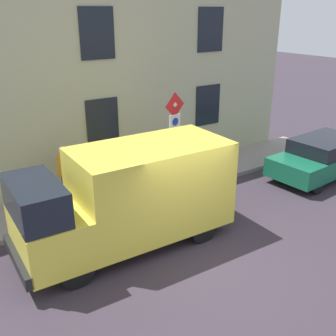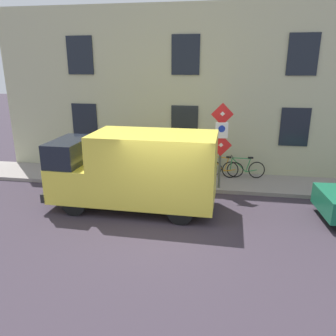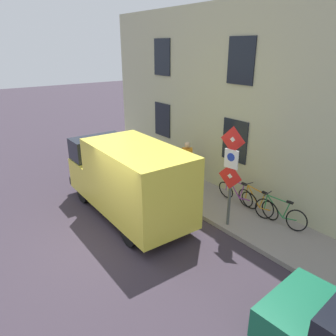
# 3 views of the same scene
# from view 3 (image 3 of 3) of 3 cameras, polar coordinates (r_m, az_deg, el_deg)

# --- Properties ---
(ground_plane) EXTENTS (80.00, 80.00, 0.00)m
(ground_plane) POSITION_cam_3_polar(r_m,az_deg,el_deg) (9.67, -9.17, -12.56)
(ground_plane) COLOR #362D38
(sidewalk_slab) EXTENTS (2.09, 17.74, 0.14)m
(sidewalk_slab) POSITION_cam_3_polar(r_m,az_deg,el_deg) (11.63, 7.74, -5.93)
(sidewalk_slab) COLOR gray
(sidewalk_slab) RESTS_ON ground_plane
(building_facade) EXTENTS (0.75, 15.74, 6.74)m
(building_facade) POSITION_cam_3_polar(r_m,az_deg,el_deg) (11.59, 13.54, 10.83)
(building_facade) COLOR #B3B390
(building_facade) RESTS_ON ground_plane
(sign_post_stacked) EXTENTS (0.19, 0.55, 2.99)m
(sign_post_stacked) POSITION_cam_3_polar(r_m,az_deg,el_deg) (9.33, 11.19, 0.20)
(sign_post_stacked) COLOR #474C47
(sign_post_stacked) RESTS_ON sidewalk_slab
(delivery_van) EXTENTS (2.11, 5.37, 2.50)m
(delivery_van) POSITION_cam_3_polar(r_m,az_deg,el_deg) (10.36, -7.15, -1.69)
(delivery_van) COLOR yellow
(delivery_van) RESTS_ON ground_plane
(bicycle_green) EXTENTS (0.48, 1.71, 0.89)m
(bicycle_green) POSITION_cam_3_polar(r_m,az_deg,el_deg) (10.44, 19.36, -7.61)
(bicycle_green) COLOR black
(bicycle_green) RESTS_ON sidewalk_slab
(bicycle_orange) EXTENTS (0.46, 1.71, 0.89)m
(bicycle_orange) POSITION_cam_3_polar(r_m,az_deg,el_deg) (10.86, 15.67, -6.02)
(bicycle_orange) COLOR black
(bicycle_orange) RESTS_ON sidewalk_slab
(bicycle_purple) EXTENTS (0.46, 1.71, 0.89)m
(bicycle_purple) POSITION_cam_3_polar(r_m,az_deg,el_deg) (11.33, 12.28, -4.54)
(bicycle_purple) COLOR black
(bicycle_purple) RESTS_ON sidewalk_slab
(pedestrian) EXTENTS (0.48, 0.45, 1.72)m
(pedestrian) POSITION_cam_3_polar(r_m,az_deg,el_deg) (12.51, 3.41, 1.19)
(pedestrian) COLOR #262B47
(pedestrian) RESTS_ON sidewalk_slab
(litter_bin) EXTENTS (0.44, 0.44, 0.90)m
(litter_bin) POSITION_cam_3_polar(r_m,az_deg,el_deg) (12.14, -0.05, -1.83)
(litter_bin) COLOR #2D5133
(litter_bin) RESTS_ON sidewalk_slab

